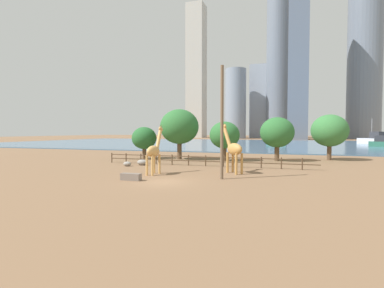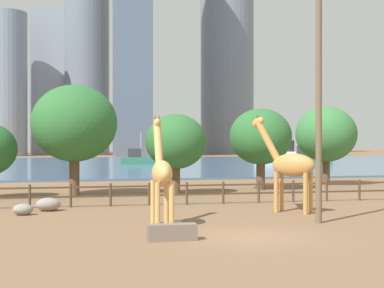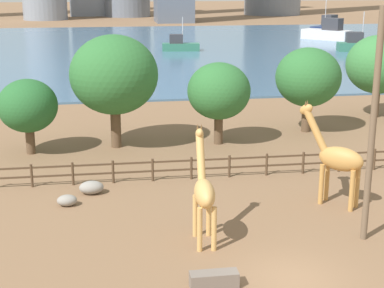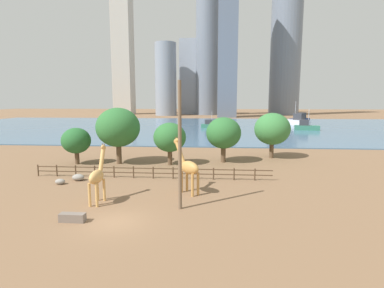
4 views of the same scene
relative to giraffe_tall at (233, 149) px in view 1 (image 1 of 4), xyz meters
The scene contains 24 objects.
ground_plane 73.13m from the giraffe_tall, 93.54° to the left, with size 400.00×400.00×0.00m, color brown.
harbor_water 70.13m from the giraffe_tall, 93.69° to the left, with size 180.00×86.00×0.20m, color #476B8C.
giraffe_tall is the anchor object (origin of this frame).
giraffe_companion 7.93m from the giraffe_tall, 155.81° to the right, with size 0.92×3.16×4.87m.
utility_pole 4.79m from the giraffe_tall, 93.68° to the right, with size 0.28×0.28×9.97m, color brown.
boulder_near_fence 12.74m from the giraffe_tall, 164.31° to the left, with size 1.29×0.94×0.70m, color gray.
boulder_by_pole 13.60m from the giraffe_tall, behind, with size 1.00×0.76×0.57m, color gray.
feeding_trough 10.63m from the giraffe_tall, 136.27° to the right, with size 1.80×0.60×0.60m, color #72665B.
enclosure_fence 7.16m from the giraffe_tall, 134.71° to the left, with size 26.12×0.14×1.30m.
tree_left_large 21.09m from the giraffe_tall, 59.28° to the left, with size 5.21×5.21×6.67m.
tree_center_broad 14.86m from the giraffe_tall, 76.21° to the left, with size 4.77×4.77×6.22m.
tree_right_tall 12.61m from the giraffe_tall, 106.47° to the left, with size 4.28×4.28×5.60m.
tree_left_small 19.80m from the giraffe_tall, 144.32° to the left, with size 3.80×3.80×4.88m.
tree_right_small 16.35m from the giraffe_tall, 130.65° to the left, with size 5.80×5.80×7.53m.
boat_ferry 64.41m from the giraffe_tall, 89.36° to the left, with size 5.92×2.71×5.15m.
boat_sailboat 65.86m from the giraffe_tall, 65.05° to the left, with size 6.94×3.55×5.96m.
boat_tug 82.74m from the giraffe_tall, 68.99° to the left, with size 8.21×8.82×7.99m.
boat_barge 93.72m from the giraffe_tall, 69.03° to the left, with size 8.45×8.18×3.81m.
skyline_tower_needle 147.08m from the giraffe_tall, 100.32° to the left, with size 12.01×12.01×40.19m, color gray.
skyline_block_central 169.49m from the giraffe_tall, 74.92° to the left, with size 17.51×17.51×101.76m, color slate.
skyline_tower_glass 135.29m from the giraffe_tall, 86.57° to the left, with size 9.56×10.74×85.15m, color slate.
skyline_block_left 172.59m from the giraffe_tall, 109.10° to the left, with size 11.09×11.77×86.28m, color #B7B2A8.
skyline_block_right 161.00m from the giraffe_tall, 91.14° to the left, with size 13.56×13.56×95.38m, color slate.
skyline_tower_short 162.15m from the giraffe_tall, 94.89° to the left, with size 12.63×9.04×44.98m, color #939EAD.
Camera 1 is at (10.16, -22.70, 4.23)m, focal length 28.00 mm.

